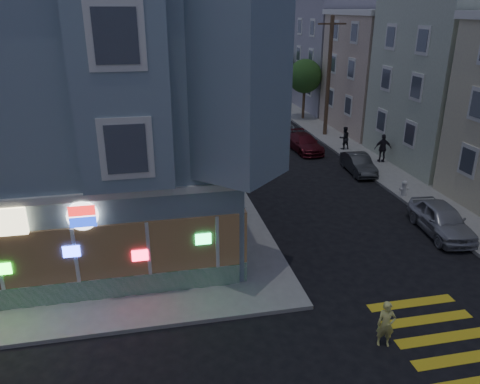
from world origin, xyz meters
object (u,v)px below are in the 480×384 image
object	(u,v)px
traffic_signal	(214,196)
pedestrian_b	(383,148)
street_tree_near	(305,76)
parked_car_a	(441,219)
parked_car_b	(358,164)
running_child	(386,324)
fire_hydrant	(404,188)
street_tree_far	(280,66)
utility_pole	(329,75)
parked_car_c	(304,143)
pedestrian_a	(344,138)
parked_car_d	(277,124)

from	to	relation	value
traffic_signal	pedestrian_b	bearing A→B (deg)	65.19
street_tree_near	pedestrian_b	distance (m)	13.98
parked_car_a	parked_car_b	world-z (taller)	parked_car_a
parked_car_b	traffic_signal	size ratio (longest dim) A/B	0.76
running_child	pedestrian_b	distance (m)	18.54
fire_hydrant	traffic_signal	bearing A→B (deg)	-152.76
fire_hydrant	street_tree_far	bearing A→B (deg)	88.12
pedestrian_b	parked_car_a	world-z (taller)	pedestrian_b
running_child	traffic_signal	size ratio (longest dim) A/B	0.32
street_tree_far	traffic_signal	bearing A→B (deg)	-110.12
utility_pole	pedestrian_b	bearing A→B (deg)	-82.68
parked_car_b	pedestrian_b	bearing A→B (deg)	34.45
parked_car_c	pedestrian_b	bearing A→B (deg)	-47.52
pedestrian_b	fire_hydrant	world-z (taller)	pedestrian_b
running_child	parked_car_c	bearing A→B (deg)	94.75
running_child	parked_car_a	xyz separation A→B (m)	(6.20, 6.50, -0.04)
utility_pole	parked_car_a	size ratio (longest dim) A/B	2.16
fire_hydrant	pedestrian_a	bearing A→B (deg)	87.06
utility_pole	parked_car_d	bearing A→B (deg)	147.75
street_tree_far	parked_car_c	distance (m)	18.39
parked_car_d	traffic_signal	world-z (taller)	traffic_signal
utility_pole	fire_hydrant	size ratio (longest dim) A/B	10.56
parked_car_b	traffic_signal	xyz separation A→B (m)	(-10.66, -10.20, 2.77)
street_tree_near	parked_car_a	size ratio (longest dim) A/B	1.27
utility_pole	pedestrian_b	xyz separation A→B (m)	(0.99, -7.66, -3.71)
parked_car_d	fire_hydrant	xyz separation A→B (m)	(2.70, -15.54, -0.02)
utility_pole	street_tree_near	distance (m)	6.06
utility_pole	parked_car_c	size ratio (longest dim) A/B	2.13
utility_pole	street_tree_near	world-z (taller)	utility_pole
parked_car_a	parked_car_d	xyz separation A→B (m)	(-2.10, 19.79, -0.09)
utility_pole	parked_car_b	distance (m)	10.01
parked_car_c	fire_hydrant	xyz separation A→B (m)	(2.36, -9.61, -0.01)
utility_pole	parked_car_b	world-z (taller)	utility_pole
street_tree_near	traffic_signal	world-z (taller)	street_tree_near
parked_car_a	parked_car_c	size ratio (longest dim) A/B	0.99
traffic_signal	parked_car_a	bearing A→B (deg)	31.75
street_tree_near	pedestrian_a	bearing A→B (deg)	-92.41
parked_car_a	utility_pole	bearing A→B (deg)	92.22
street_tree_far	fire_hydrant	size ratio (longest dim) A/B	6.22
parked_car_a	traffic_signal	size ratio (longest dim) A/B	0.88
parked_car_c	traffic_signal	bearing A→B (deg)	-123.75
parked_car_b	street_tree_near	bearing A→B (deg)	88.68
parked_car_b	fire_hydrant	xyz separation A→B (m)	(0.60, -4.41, 0.01)
utility_pole	fire_hydrant	bearing A→B (deg)	-92.99
parked_car_a	parked_car_c	xyz separation A→B (m)	(-1.76, 13.86, -0.10)
street_tree_near	street_tree_far	world-z (taller)	same
pedestrian_b	traffic_signal	distance (m)	17.48
running_child	parked_car_a	distance (m)	8.98
street_tree_near	parked_car_b	bearing A→B (deg)	-95.72
utility_pole	fire_hydrant	distance (m)	14.05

